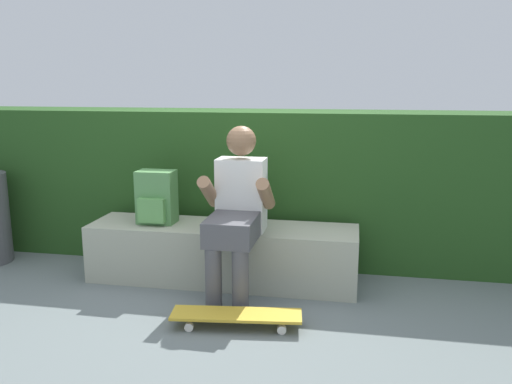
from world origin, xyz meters
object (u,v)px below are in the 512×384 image
bench_main (223,253)px  backpack_on_bench (156,198)px  skateboard_near_person (236,315)px  person_skater (237,207)px

bench_main → backpack_on_bench: (-0.51, -0.01, 0.41)m
backpack_on_bench → skateboard_near_person: bearing=-43.1°
bench_main → backpack_on_bench: backpack_on_bench is taller
skateboard_near_person → backpack_on_bench: 1.20m
bench_main → skateboard_near_person: (0.27, -0.74, -0.14)m
backpack_on_bench → person_skater: bearing=-17.2°
person_skater → skateboard_near_person: size_ratio=1.44×
bench_main → person_skater: (0.17, -0.22, 0.42)m
person_skater → skateboard_near_person: person_skater is taller
skateboard_near_person → person_skater: bearing=101.8°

